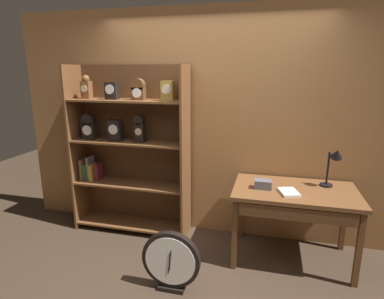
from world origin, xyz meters
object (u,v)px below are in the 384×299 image
(bookshelf, at_px, (128,149))
(desk_lamp, at_px, (334,161))
(open_repair_manual, at_px, (289,192))
(workbench, at_px, (295,198))
(toolbox_small, at_px, (263,184))
(round_clock_large, at_px, (171,261))

(bookshelf, bearing_deg, desk_lamp, -2.00)
(bookshelf, relative_size, open_repair_manual, 9.01)
(bookshelf, height_order, workbench, bookshelf)
(bookshelf, distance_m, workbench, 1.95)
(desk_lamp, bearing_deg, open_repair_manual, -147.05)
(open_repair_manual, bearing_deg, toolbox_small, 145.85)
(open_repair_manual, distance_m, round_clock_large, 1.27)
(workbench, height_order, desk_lamp, desk_lamp)
(bookshelf, distance_m, round_clock_large, 1.50)
(workbench, xyz_separation_m, open_repair_manual, (-0.07, -0.11, 0.10))
(workbench, relative_size, desk_lamp, 2.85)
(bookshelf, distance_m, open_repair_manual, 1.88)
(bookshelf, height_order, open_repair_manual, bookshelf)
(bookshelf, height_order, round_clock_large, bookshelf)
(bookshelf, xyz_separation_m, workbench, (1.90, -0.25, -0.34))
(open_repair_manual, relative_size, round_clock_large, 0.39)
(desk_lamp, xyz_separation_m, toolbox_small, (-0.67, -0.20, -0.23))
(workbench, bearing_deg, round_clock_large, -144.43)
(workbench, relative_size, open_repair_manual, 5.46)
(desk_lamp, relative_size, round_clock_large, 0.74)
(open_repair_manual, bearing_deg, desk_lamp, 16.15)
(round_clock_large, bearing_deg, workbench, 35.57)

